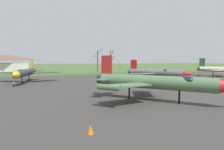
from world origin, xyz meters
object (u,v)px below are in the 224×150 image
jet_fighter_front_right (156,82)px  jet_fighter_front_left (25,73)px  info_placard_front_left (13,84)px  jet_fighter_rear_left (157,73)px  info_placard_rear_left (193,82)px  visitor_building (7,63)px  traffic_cone (90,130)px

jet_fighter_front_right → jet_fighter_front_left: bearing=119.7°
jet_fighter_front_left → info_placard_front_left: size_ratio=16.44×
jet_fighter_front_left → jet_fighter_front_right: jet_fighter_front_right is taller
jet_fighter_front_right → jet_fighter_rear_left: jet_fighter_front_right is taller
info_placard_front_left → info_placard_rear_left: bearing=-14.7°
visitor_building → traffic_cone: 87.52m
jet_fighter_front_left → jet_fighter_front_right: size_ratio=1.12×
info_placard_front_left → jet_fighter_rear_left: bearing=-2.9°
jet_fighter_front_right → jet_fighter_rear_left: size_ratio=1.01×
jet_fighter_front_right → visitor_building: (-24.69, 78.99, 1.46)m
traffic_cone → visitor_building: bearing=100.1°
info_placard_front_left → traffic_cone: size_ratio=1.47×
jet_fighter_front_right → info_placard_rear_left: size_ratio=13.04×
jet_fighter_rear_left → visitor_building: size_ratio=0.64×
info_placard_front_left → visitor_building: bearing=98.0°
jet_fighter_front_right → traffic_cone: size_ratio=21.60×
traffic_cone → jet_fighter_front_right: bearing=37.4°
info_placard_front_left → jet_fighter_rear_left: 27.72m
jet_fighter_front_left → info_placard_front_left: (-1.52, -7.02, -1.57)m
jet_fighter_rear_left → jet_fighter_front_right: bearing=-123.6°
jet_fighter_rear_left → visitor_building: (-36.14, 61.75, 1.61)m
info_placard_rear_left → jet_fighter_front_right: bearing=-145.1°
info_placard_front_left → traffic_cone: info_placard_front_left is taller
jet_fighter_front_left → info_placard_front_left: 7.35m
jet_fighter_front_left → traffic_cone: (5.40, -32.77, -1.83)m
jet_fighter_rear_left → traffic_cone: bearing=-130.4°
info_placard_rear_left → jet_fighter_rear_left: bearing=117.9°
jet_fighter_front_right → visitor_building: bearing=107.4°
visitor_building → traffic_cone: bearing=-79.9°
jet_fighter_rear_left → info_placard_rear_left: 7.77m
info_placard_front_left → info_placard_rear_left: size_ratio=0.89×
jet_fighter_front_left → jet_fighter_front_right: bearing=-60.3°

